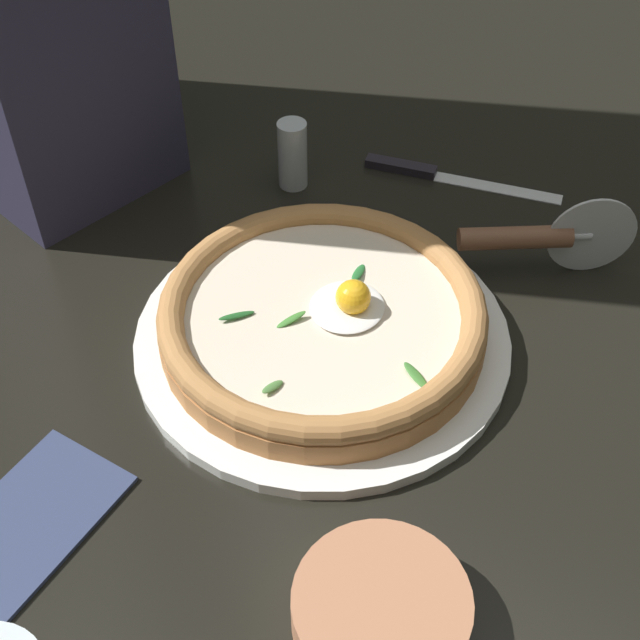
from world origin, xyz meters
The scene contains 8 objects.
ground_plane centered at (0.00, 0.00, -0.01)m, with size 2.40×2.40×0.03m, color black.
pizza_plate centered at (0.00, -0.01, 0.01)m, with size 0.34×0.34×0.01m, color white.
pizza centered at (0.00, -0.01, 0.03)m, with size 0.29×0.29×0.06m.
side_bowl centered at (0.22, 0.15, 0.02)m, with size 0.12×0.12×0.04m, color #BB7854.
pizza_cutter centered at (-0.18, 0.13, 0.04)m, with size 0.10×0.15×0.09m.
table_knife centered at (-0.28, -0.02, 0.00)m, with size 0.05×0.22×0.01m.
folded_napkin centered at (0.27, -0.11, 0.00)m, with size 0.14×0.09×0.01m, color navy.
pepper_shaker centered at (-0.20, -0.15, 0.04)m, with size 0.03×0.03×0.08m, color silver.
Camera 1 is at (0.47, 0.24, 0.56)m, focal length 47.48 mm.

